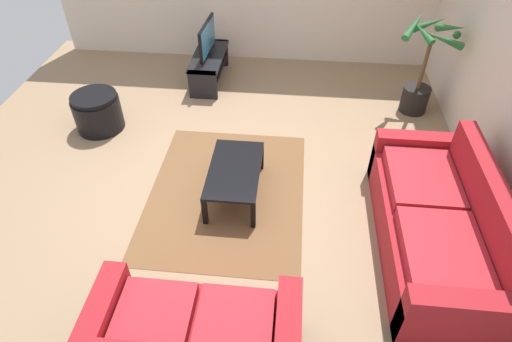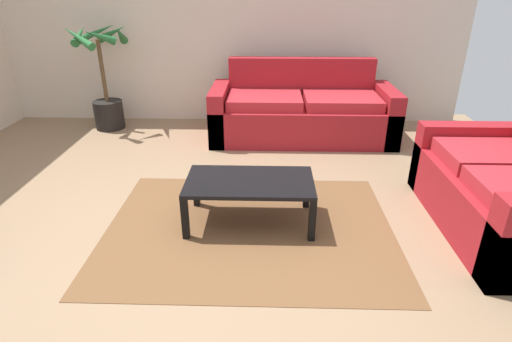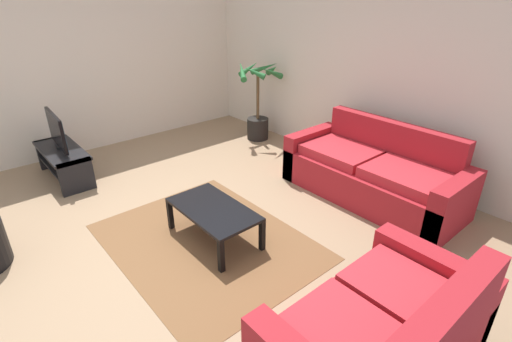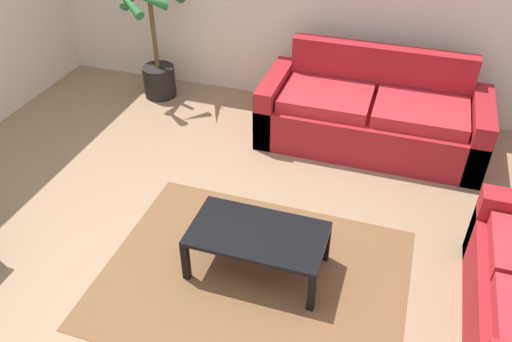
% 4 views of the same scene
% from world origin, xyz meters
% --- Properties ---
extents(ground_plane, '(6.60, 6.60, 0.00)m').
position_xyz_m(ground_plane, '(0.00, 0.00, 0.00)').
color(ground_plane, '#937556').
extents(couch_main, '(2.15, 0.90, 0.90)m').
position_xyz_m(couch_main, '(0.87, 2.28, 0.30)').
color(couch_main, maroon).
rests_on(couch_main, ground).
extents(coffee_table, '(0.98, 0.54, 0.37)m').
position_xyz_m(coffee_table, '(0.33, 0.30, 0.32)').
color(coffee_table, black).
rests_on(coffee_table, ground).
extents(area_rug, '(2.20, 1.70, 0.01)m').
position_xyz_m(area_rug, '(0.33, 0.20, 0.00)').
color(area_rug, brown).
rests_on(area_rug, ground).
extents(potted_palm, '(0.75, 0.77, 1.31)m').
position_xyz_m(potted_palm, '(-1.58, 2.56, 0.55)').
color(potted_palm, black).
rests_on(potted_palm, ground).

